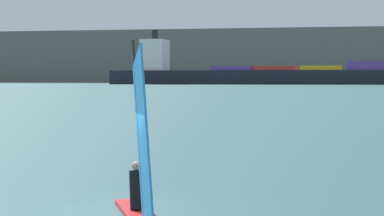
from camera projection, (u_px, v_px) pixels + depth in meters
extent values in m
plane|color=#386066|center=(122.00, 214.00, 18.24)|extent=(4000.00, 4000.00, 0.00)
cube|color=red|center=(134.00, 209.00, 18.59)|extent=(1.55, 2.65, 0.12)
cylinder|color=black|center=(139.00, 126.00, 17.74)|extent=(0.71, 1.73, 4.20)
cube|color=#268CD8|center=(142.00, 136.00, 17.17)|extent=(1.07, 2.68, 4.31)
cylinder|color=black|center=(137.00, 165.00, 17.99)|extent=(0.52, 1.28, 0.04)
cylinder|color=black|center=(136.00, 190.00, 18.23)|extent=(0.47, 0.57, 1.00)
sphere|color=tan|center=(136.00, 166.00, 18.21)|extent=(0.22, 0.22, 0.22)
cube|color=black|center=(286.00, 77.00, 450.29)|extent=(218.69, 40.40, 8.57)
cube|color=silver|center=(155.00, 55.00, 467.64)|extent=(15.89, 20.15, 19.50)
cylinder|color=black|center=(155.00, 35.00, 467.15)|extent=(4.00, 4.00, 6.00)
cube|color=#59388C|center=(233.00, 68.00, 457.20)|extent=(25.83, 23.58, 2.60)
cube|color=red|center=(277.00, 68.00, 451.36)|extent=(25.83, 23.58, 2.60)
cube|color=gold|center=(322.00, 68.00, 445.52)|extent=(25.83, 23.58, 2.60)
cube|color=#59388C|center=(368.00, 66.00, 439.63)|extent=(25.83, 23.58, 5.20)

